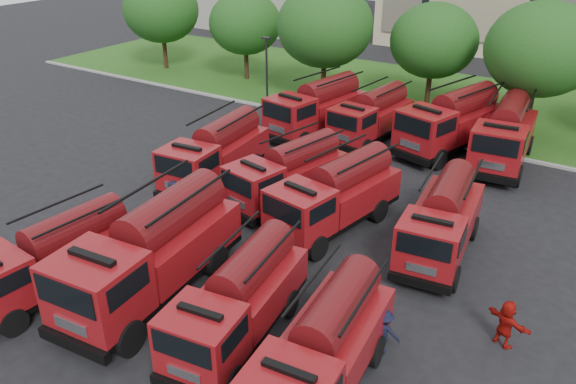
% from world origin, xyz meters
% --- Properties ---
extents(ground, '(140.00, 140.00, 0.00)m').
position_xyz_m(ground, '(0.00, 0.00, 0.00)').
color(ground, black).
rests_on(ground, ground).
extents(lawn, '(70.00, 16.00, 0.12)m').
position_xyz_m(lawn, '(0.00, 26.00, 0.06)').
color(lawn, '#205316').
rests_on(lawn, ground).
extents(curb, '(70.00, 0.30, 0.14)m').
position_xyz_m(curb, '(0.00, 17.90, 0.07)').
color(curb, gray).
rests_on(curb, ground).
extents(tree_0, '(6.30, 6.30, 7.70)m').
position_xyz_m(tree_0, '(-24.00, 22.00, 5.02)').
color(tree_0, '#382314').
rests_on(tree_0, ground).
extents(tree_1, '(5.71, 5.71, 6.98)m').
position_xyz_m(tree_1, '(-16.00, 23.00, 4.55)').
color(tree_1, '#382314').
rests_on(tree_1, ground).
extents(tree_2, '(6.72, 6.72, 8.22)m').
position_xyz_m(tree_2, '(-8.00, 21.50, 5.35)').
color(tree_2, '#382314').
rests_on(tree_2, ground).
extents(tree_3, '(5.88, 5.88, 7.19)m').
position_xyz_m(tree_3, '(-1.00, 24.00, 4.68)').
color(tree_3, '#382314').
rests_on(tree_3, ground).
extents(tree_4, '(6.55, 6.55, 8.01)m').
position_xyz_m(tree_4, '(6.00, 22.50, 5.22)').
color(tree_4, '#382314').
rests_on(tree_4, ground).
extents(lamp_post_0, '(0.60, 0.25, 5.11)m').
position_xyz_m(lamp_post_0, '(-10.00, 17.20, 2.90)').
color(lamp_post_0, black).
rests_on(lamp_post_0, ground).
extents(fire_truck_0, '(2.78, 6.52, 2.89)m').
position_xyz_m(fire_truck_0, '(-4.95, -3.77, 1.45)').
color(fire_truck_0, black).
rests_on(fire_truck_0, ground).
extents(fire_truck_1, '(3.45, 8.10, 3.59)m').
position_xyz_m(fire_truck_1, '(-1.78, -2.00, 1.81)').
color(fire_truck_1, black).
rests_on(fire_truck_1, ground).
extents(fire_truck_2, '(3.03, 6.64, 2.92)m').
position_xyz_m(fire_truck_2, '(2.17, -2.20, 1.47)').
color(fire_truck_2, black).
rests_on(fire_truck_2, ground).
extents(fire_truck_3, '(2.87, 6.67, 2.95)m').
position_xyz_m(fire_truck_3, '(5.57, -2.75, 1.49)').
color(fire_truck_3, black).
rests_on(fire_truck_3, ground).
extents(fire_truck_4, '(3.09, 7.22, 3.20)m').
position_xyz_m(fire_truck_4, '(-5.85, 6.59, 1.61)').
color(fire_truck_4, black).
rests_on(fire_truck_4, ground).
extents(fire_truck_5, '(3.53, 6.83, 2.96)m').
position_xyz_m(fire_truck_5, '(-1.63, 6.69, 1.49)').
color(fire_truck_5, black).
rests_on(fire_truck_5, ground).
extents(fire_truck_6, '(3.60, 7.23, 3.15)m').
position_xyz_m(fire_truck_6, '(1.42, 5.73, 1.58)').
color(fire_truck_6, black).
rests_on(fire_truck_6, ground).
extents(fire_truck_7, '(3.01, 6.82, 3.01)m').
position_xyz_m(fire_truck_7, '(5.97, 6.23, 1.51)').
color(fire_truck_7, black).
rests_on(fire_truck_7, ground).
extents(fire_truck_8, '(3.75, 7.64, 3.33)m').
position_xyz_m(fire_truck_8, '(-5.08, 15.43, 1.68)').
color(fire_truck_8, black).
rests_on(fire_truck_8, ground).
extents(fire_truck_9, '(3.03, 6.87, 3.03)m').
position_xyz_m(fire_truck_9, '(-1.72, 16.22, 1.53)').
color(fire_truck_9, black).
rests_on(fire_truck_9, ground).
extents(fire_truck_10, '(4.64, 8.10, 3.50)m').
position_xyz_m(fire_truck_10, '(2.80, 17.19, 1.76)').
color(fire_truck_10, black).
rests_on(fire_truck_10, ground).
extents(fire_truck_11, '(3.23, 7.64, 3.39)m').
position_xyz_m(fire_truck_11, '(5.84, 16.86, 1.70)').
color(fire_truck_11, black).
rests_on(fire_truck_11, ground).
extents(firefighter_3, '(1.14, 0.74, 1.63)m').
position_xyz_m(firefighter_3, '(6.42, -0.42, 0.00)').
color(firefighter_3, black).
rests_on(firefighter_3, ground).
extents(firefighter_4, '(0.94, 1.05, 1.80)m').
position_xyz_m(firefighter_4, '(-5.12, 2.65, 0.00)').
color(firefighter_4, black).
rests_on(firefighter_4, ground).
extents(firefighter_5, '(1.70, 1.24, 1.68)m').
position_xyz_m(firefighter_5, '(9.57, 2.00, 0.00)').
color(firefighter_5, '#9D100C').
rests_on(firefighter_5, ground).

